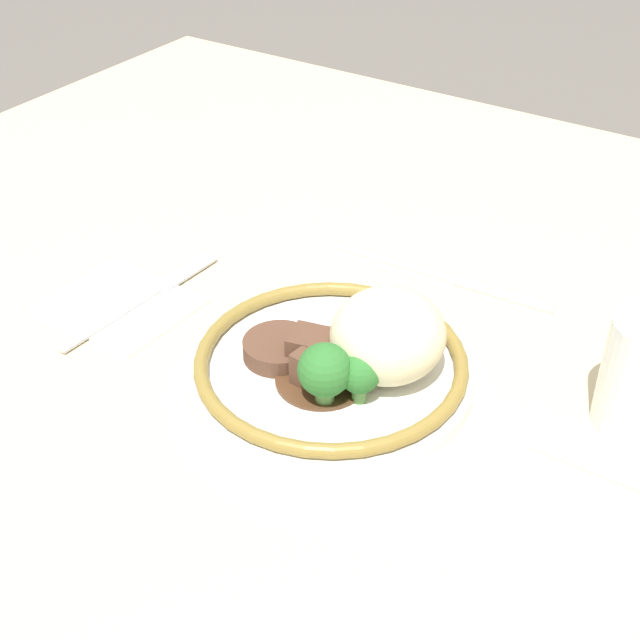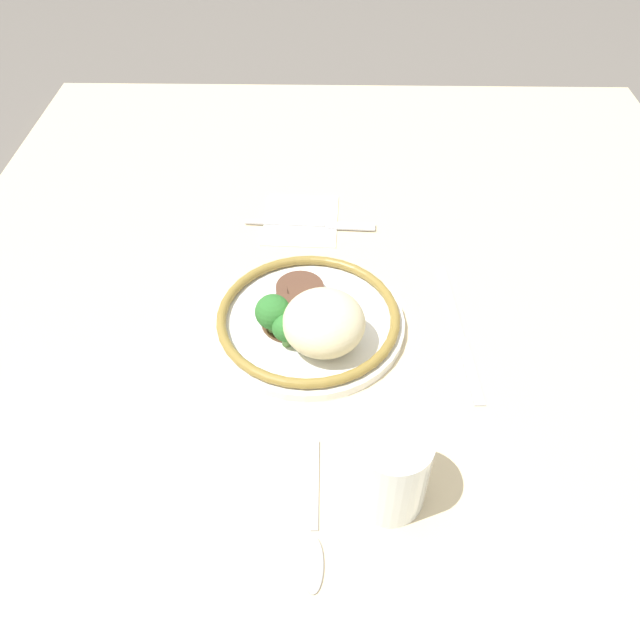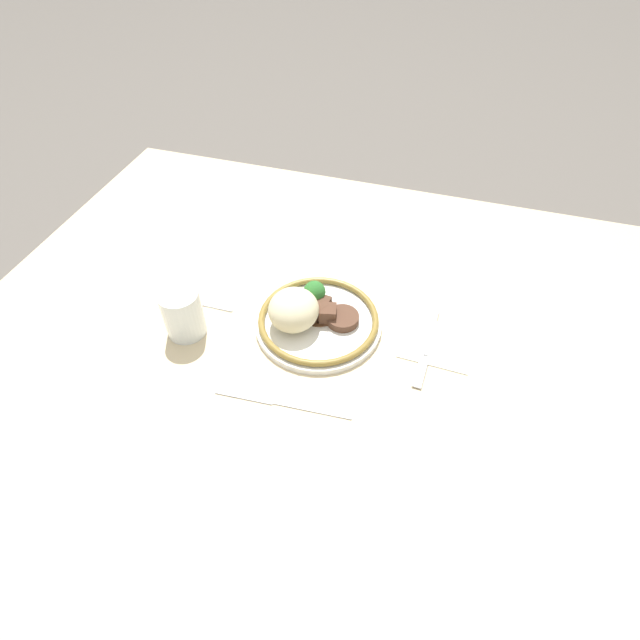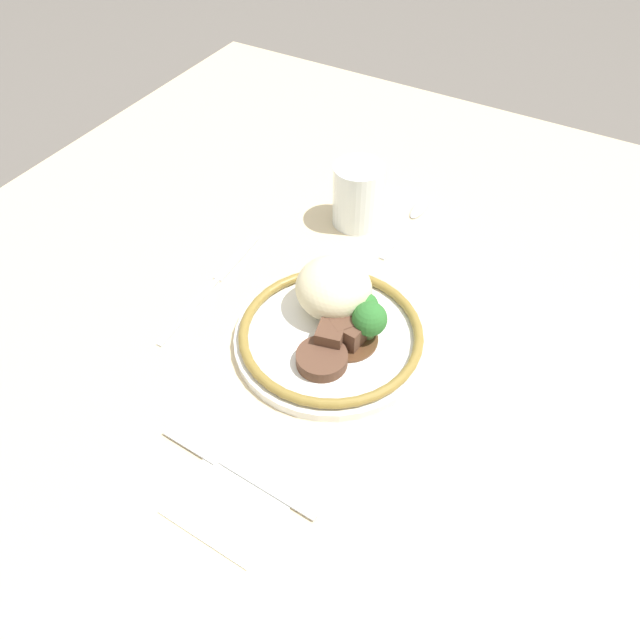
{
  "view_description": "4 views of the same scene",
  "coord_description": "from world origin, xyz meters",
  "views": [
    {
      "loc": [
        0.31,
        -0.53,
        0.5
      ],
      "look_at": [
        -0.02,
        -0.03,
        0.07
      ],
      "focal_mm": 50.0,
      "sensor_mm": 36.0,
      "label": 1
    },
    {
      "loc": [
        0.54,
        -0.03,
        0.58
      ],
      "look_at": [
        0.03,
        -0.04,
        0.07
      ],
      "focal_mm": 35.0,
      "sensor_mm": 36.0,
      "label": 2
    },
    {
      "loc": [
        -0.18,
        0.55,
        0.72
      ],
      "look_at": [
        -0.0,
        -0.04,
        0.06
      ],
      "focal_mm": 28.0,
      "sensor_mm": 36.0,
      "label": 3
    },
    {
      "loc": [
        -0.44,
        -0.29,
        0.61
      ],
      "look_at": [
        0.01,
        -0.03,
        0.06
      ],
      "focal_mm": 35.0,
      "sensor_mm": 36.0,
      "label": 4
    }
  ],
  "objects": [
    {
      "name": "plate",
      "position": [
        0.02,
        -0.05,
        0.06
      ],
      "size": [
        0.23,
        0.23,
        0.08
      ],
      "color": "white",
      "rests_on": "dining_table"
    },
    {
      "name": "fork",
      "position": [
        -0.2,
        -0.04,
        0.04
      ],
      "size": [
        0.02,
        0.19,
        0.0
      ],
      "rotation": [
        0.0,
        0.0,
        1.52
      ],
      "color": "#B7B7BC",
      "rests_on": "napkin"
    },
    {
      "name": "dining_table",
      "position": [
        0.0,
        0.0,
        0.02
      ],
      "size": [
        1.33,
        1.12,
        0.03
      ],
      "color": "beige",
      "rests_on": "ground"
    },
    {
      "name": "spoon",
      "position": [
        0.28,
        -0.04,
        0.03
      ],
      "size": [
        0.16,
        0.02,
        0.01
      ],
      "rotation": [
        0.0,
        0.0,
        0.01
      ],
      "color": "#B7B7BC",
      "rests_on": "dining_table"
    },
    {
      "name": "ground_plane",
      "position": [
        0.0,
        0.0,
        0.0
      ],
      "size": [
        8.0,
        8.0,
        0.0
      ],
      "primitive_type": "plane",
      "color": "#5B5651"
    },
    {
      "name": "juice_glass",
      "position": [
        0.23,
        0.03,
        0.08
      ],
      "size": [
        0.07,
        0.07,
        0.09
      ],
      "color": "orange",
      "rests_on": "dining_table"
    },
    {
      "name": "napkin",
      "position": [
        -0.21,
        -0.07,
        0.03
      ],
      "size": [
        0.13,
        0.11,
        0.0
      ],
      "color": "silver",
      "rests_on": "dining_table"
    },
    {
      "name": "knife",
      "position": [
        0.02,
        0.13,
        0.03
      ],
      "size": [
        0.23,
        0.02,
        0.0
      ],
      "rotation": [
        0.0,
        0.0,
        0.06
      ],
      "color": "#B7B7BC",
      "rests_on": "dining_table"
    }
  ]
}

